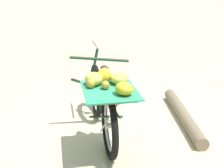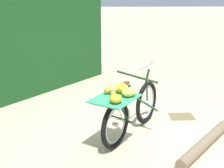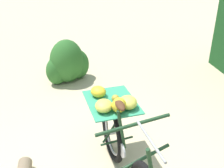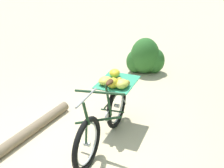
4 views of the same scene
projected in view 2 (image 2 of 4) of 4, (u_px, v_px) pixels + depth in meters
name	position (u px, v px, depth m)	size (l,w,h in m)	color
ground_plane	(141.00, 132.00, 5.17)	(60.00, 60.00, 0.00)	beige
bicycle	(129.00, 107.00, 4.89)	(1.23, 1.65, 1.03)	black
fallen_log	(205.00, 143.00, 4.67)	(0.16, 0.16, 1.58)	#7F6B51
leaf_litter_patch	(182.00, 116.00, 5.79)	(0.44, 0.36, 0.01)	olive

